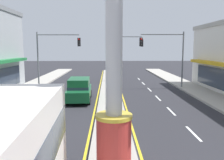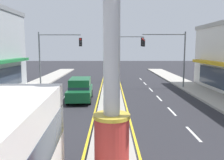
# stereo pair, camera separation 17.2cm
# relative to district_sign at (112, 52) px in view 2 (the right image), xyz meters

# --- Properties ---
(median_strip) EXTENTS (1.96, 52.00, 0.14)m
(median_strip) POSITION_rel_district_sign_xyz_m (0.00, 12.86, -4.25)
(median_strip) COLOR #A39E93
(median_strip) RESTS_ON ground
(sidewalk_right) EXTENTS (2.83, 60.00, 0.18)m
(sidewalk_right) POSITION_rel_district_sign_xyz_m (9.00, 10.86, -4.23)
(sidewalk_right) COLOR #ADA89E
(sidewalk_right) RESTS_ON ground
(lane_markings) EXTENTS (8.70, 52.00, 0.01)m
(lane_markings) POSITION_rel_district_sign_xyz_m (0.00, 11.50, -4.31)
(lane_markings) COLOR silver
(lane_markings) RESTS_ON ground
(district_sign) EXTENTS (7.68, 1.26, 7.96)m
(district_sign) POSITION_rel_district_sign_xyz_m (0.00, 0.00, 0.00)
(district_sign) COLOR #B7332D
(district_sign) RESTS_ON median_strip
(traffic_light_left_side) EXTENTS (4.86, 0.46, 6.20)m
(traffic_light_left_side) POSITION_rel_district_sign_xyz_m (-6.21, 18.65, -0.07)
(traffic_light_left_side) COLOR slate
(traffic_light_left_side) RESTS_ON ground
(traffic_light_right_side) EXTENTS (4.86, 0.46, 6.20)m
(traffic_light_right_side) POSITION_rel_district_sign_xyz_m (6.21, 17.90, -0.07)
(traffic_light_right_side) COLOR slate
(traffic_light_right_side) RESTS_ON ground
(traffic_light_median_far) EXTENTS (4.20, 0.46, 6.20)m
(traffic_light_median_far) POSITION_rel_district_sign_xyz_m (1.76, 23.14, -0.12)
(traffic_light_median_far) COLOR slate
(traffic_light_median_far) RESTS_ON ground
(suv_far_right_lane) EXTENTS (2.10, 4.67, 1.90)m
(suv_far_right_lane) POSITION_rel_district_sign_xyz_m (-2.63, 11.98, -3.33)
(suv_far_right_lane) COLOR #14562D
(suv_far_right_lane) RESTS_ON ground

